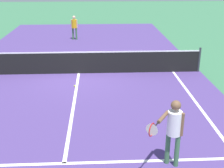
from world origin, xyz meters
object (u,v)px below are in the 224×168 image
at_px(player_near, 174,127).
at_px(tennis_ball_near_net, 75,86).
at_px(net, 78,62).
at_px(player_far, 74,25).

bearing_deg(player_near, tennis_ball_near_net, 116.74).
relative_size(net, player_far, 7.04).
xyz_separation_m(player_near, tennis_ball_near_net, (-2.52, 5.01, -0.96)).
xyz_separation_m(net, player_near, (2.45, -6.56, 0.50)).
bearing_deg(net, player_far, 95.16).
bearing_deg(net, tennis_ball_near_net, -92.58).
bearing_deg(net, player_near, -69.52).
bearing_deg(player_near, net, 110.48).
height_order(player_near, tennis_ball_near_net, player_near).
relative_size(player_far, tennis_ball_near_net, 22.63).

